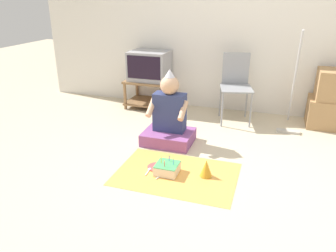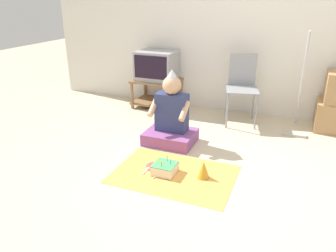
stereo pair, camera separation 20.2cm
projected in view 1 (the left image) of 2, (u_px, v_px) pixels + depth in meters
ground_plane at (218, 179)px, 3.08m from camera, size 16.00×16.00×0.00m
wall_back at (251, 21)px, 4.42m from camera, size 6.40×0.06×2.55m
tv_stand at (150, 91)px, 4.96m from camera, size 0.68×0.51×0.42m
tv at (149, 66)px, 4.82m from camera, size 0.56×0.46×0.42m
folding_chair at (236, 82)px, 4.36m from camera, size 0.49×0.52×0.90m
cardboard_box_stack at (333, 101)px, 4.18m from camera, size 0.58×0.46×0.74m
dust_mop at (292, 102)px, 4.07m from camera, size 0.28×0.46×1.25m
person_seated at (169, 120)px, 3.76m from camera, size 0.56×0.45×0.86m
party_cloth at (176, 174)px, 3.17m from camera, size 1.15×0.80×0.01m
birthday_cake at (167, 168)px, 3.16m from camera, size 0.22×0.22×0.16m
party_hat_blue at (206, 168)px, 3.10m from camera, size 0.12×0.12×0.17m
paper_plate at (157, 167)px, 3.28m from camera, size 0.19×0.19×0.01m
plastic_spoon_near at (149, 170)px, 3.22m from camera, size 0.04×0.15×0.01m
plastic_spoon_far at (163, 174)px, 3.14m from camera, size 0.07×0.14×0.01m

